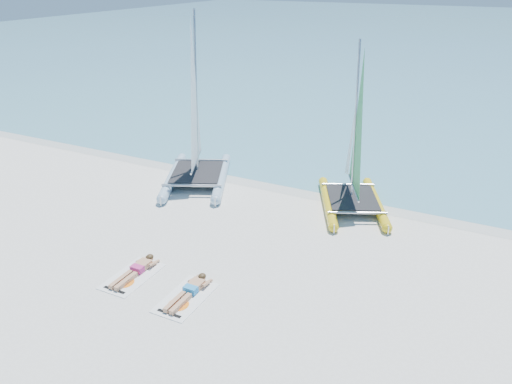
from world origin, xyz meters
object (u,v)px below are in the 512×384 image
catamaran_blue (195,133)px  towel_b (186,298)px  towel_a (132,276)px  sunbather_a (136,270)px  catamaran_yellow (354,154)px  sunbather_b (190,290)px

catamaran_blue → towel_b: catamaran_blue is taller
towel_a → sunbather_a: bearing=90.0°
catamaran_yellow → sunbather_b: bearing=-130.3°
catamaran_yellow → towel_b: 8.25m
catamaran_blue → sunbather_b: catamaran_blue is taller
sunbather_a → sunbather_b: same height
catamaran_yellow → sunbather_a: 8.61m
towel_b → sunbather_b: sunbather_b is taller
towel_a → sunbather_a: (0.00, 0.19, 0.11)m
catamaran_blue → towel_a: 7.39m
towel_a → sunbather_a: sunbather_a is taller
sunbather_a → towel_b: bearing=-10.5°
catamaran_yellow → sunbather_a: bearing=-143.3°
towel_a → towel_b: (1.92, -0.16, 0.00)m
towel_a → catamaran_blue: bearing=107.8°
sunbather_a → sunbather_b: size_ratio=1.00×
towel_a → sunbather_b: size_ratio=1.07×
sunbather_a → sunbather_b: (1.92, -0.16, 0.00)m
catamaran_blue → towel_b: 8.30m
towel_b → catamaran_yellow: bearing=74.7°
sunbather_a → towel_b: (1.92, -0.36, -0.11)m
catamaran_yellow → towel_a: (-4.04, -7.59, -1.87)m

